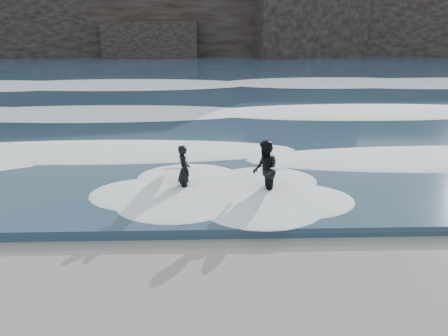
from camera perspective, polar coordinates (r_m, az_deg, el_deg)
The scene contains 8 objects.
ground at distance 9.55m, azimuth 8.26°, elevation -18.23°, with size 120.00×120.00×0.00m, color #7D7050.
sea at distance 36.77m, azimuth 0.77°, elevation 11.82°, with size 90.00×52.00×0.30m, color #23394F.
headland at distance 53.31m, azimuth 0.01°, elevation 19.90°, with size 70.00×9.00×10.00m, color black.
foam_near at distance 17.28m, azimuth 3.49°, elevation 2.01°, with size 60.00×3.20×0.20m, color white.
foam_mid at distance 23.98m, azimuth 2.05°, elevation 7.50°, with size 60.00×4.00×0.24m, color white.
foam_far at distance 32.78m, azimuth 1.07°, elevation 11.22°, with size 60.00×4.80×0.30m, color white.
surfer_left at distance 14.26m, azimuth -5.69°, elevation -0.25°, with size 1.27×2.29×1.71m.
surfer_right at distance 13.90m, azimuth 5.50°, elevation -0.32°, with size 1.21×2.02×1.95m.
Camera 1 is at (-1.51, -7.27, 6.01)m, focal length 35.00 mm.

